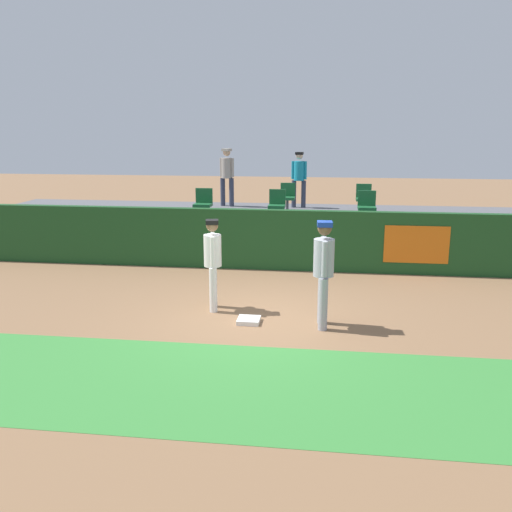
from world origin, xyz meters
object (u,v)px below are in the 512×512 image
(player_fielder_home, at_px, (213,258))
(seat_front_right, at_px, (367,205))
(seat_front_left, at_px, (203,202))
(seat_back_right, at_px, (364,197))
(spectator_capped, at_px, (227,173))
(seat_back_center, at_px, (288,196))
(seat_front_center, at_px, (277,203))
(player_runner_visitor, at_px, (324,267))
(spectator_hooded, at_px, (299,176))
(first_base, at_px, (249,320))

(player_fielder_home, xyz_separation_m, seat_front_right, (3.15, 4.65, 0.44))
(seat_front_right, bearing_deg, seat_front_left, -180.00)
(player_fielder_home, bearing_deg, seat_back_right, 142.02)
(spectator_capped, bearing_deg, seat_back_center, 176.98)
(player_fielder_home, height_order, seat_front_center, seat_front_center)
(player_runner_visitor, height_order, seat_back_right, player_runner_visitor)
(seat_back_center, relative_size, seat_front_right, 1.00)
(seat_front_center, distance_m, spectator_hooded, 2.73)
(seat_back_right, height_order, seat_front_right, same)
(seat_back_right, bearing_deg, seat_back_center, -180.00)
(player_runner_visitor, height_order, seat_front_center, player_runner_visitor)
(seat_front_left, relative_size, spectator_hooded, 0.49)
(player_runner_visitor, relative_size, spectator_capped, 1.04)
(spectator_capped, bearing_deg, seat_back_right, -171.11)
(seat_front_left, height_order, spectator_hooded, spectator_hooded)
(player_fielder_home, height_order, spectator_hooded, spectator_hooded)
(player_runner_visitor, xyz_separation_m, seat_front_right, (1.06, 5.34, 0.36))
(first_base, xyz_separation_m, spectator_capped, (-1.86, 7.99, 1.99))
(player_fielder_home, bearing_deg, spectator_hooded, 158.78)
(first_base, distance_m, seat_back_center, 7.26)
(first_base, bearing_deg, spectator_capped, 103.08)
(player_runner_visitor, bearing_deg, player_fielder_home, -111.62)
(seat_front_right, bearing_deg, first_base, -113.99)
(player_runner_visitor, bearing_deg, spectator_capped, -161.84)
(player_fielder_home, relative_size, player_runner_visitor, 0.93)
(seat_front_left, xyz_separation_m, seat_front_right, (4.39, 0.00, 0.00))
(player_fielder_home, xyz_separation_m, spectator_hooded, (1.21, 7.30, 0.96))
(seat_front_left, xyz_separation_m, spectator_hooded, (2.46, 2.65, 0.52))
(seat_front_right, xyz_separation_m, spectator_hooded, (-1.94, 2.65, 0.52))
(seat_back_center, bearing_deg, seat_back_right, 0.00)
(spectator_hooded, bearing_deg, spectator_capped, 5.30)
(spectator_capped, bearing_deg, seat_front_left, 106.88)
(first_base, relative_size, seat_back_right, 0.48)
(seat_front_left, distance_m, spectator_capped, 2.74)
(seat_front_right, height_order, spectator_capped, spectator_capped)
(seat_front_right, distance_m, spectator_capped, 5.03)
(player_fielder_home, xyz_separation_m, seat_back_center, (0.93, 6.45, 0.43))
(seat_front_center, xyz_separation_m, spectator_hooded, (0.43, 2.65, 0.53))
(player_fielder_home, height_order, seat_back_right, seat_back_right)
(player_fielder_home, xyz_separation_m, seat_back_right, (3.17, 6.45, 0.43))
(seat_back_right, bearing_deg, seat_front_left, -157.83)
(first_base, distance_m, seat_back_right, 7.64)
(player_runner_visitor, bearing_deg, seat_back_right, 167.98)
(seat_back_center, distance_m, spectator_capped, 2.26)
(seat_back_right, height_order, seat_front_left, same)
(seat_back_center, distance_m, seat_back_right, 2.25)
(seat_front_left, distance_m, seat_front_center, 2.02)
(player_fielder_home, relative_size, seat_front_center, 2.08)
(spectator_hooded, xyz_separation_m, spectator_capped, (-2.29, 0.03, 0.05))
(spectator_hooded, height_order, spectator_capped, spectator_capped)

